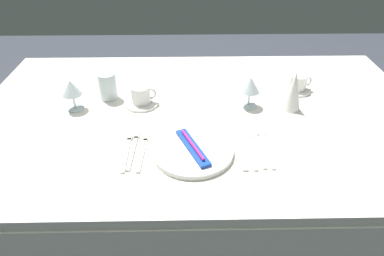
{
  "coord_description": "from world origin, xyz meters",
  "views": [
    {
      "loc": [
        -0.06,
        -1.17,
        1.47
      ],
      "look_at": [
        -0.04,
        -0.14,
        0.76
      ],
      "focal_mm": 32.43,
      "sensor_mm": 36.0,
      "label": 1
    }
  ],
  "objects_px": {
    "dinner_knife": "(242,151)",
    "wine_glass_left": "(71,89)",
    "toothbrush_package": "(193,147)",
    "drink_tumbler": "(108,86)",
    "coffee_cup_left": "(298,82)",
    "coffee_cup_right": "(141,94)",
    "spoon_soup": "(249,145)",
    "spoon_tea": "(265,143)",
    "wine_glass_centre": "(250,86)",
    "fork_inner": "(134,148)",
    "fork_salad": "(127,150)",
    "fork_outer": "(143,150)",
    "dinner_plate": "(193,151)",
    "napkin_folded": "(294,91)",
    "spoon_dessert": "(258,144)"
  },
  "relations": [
    {
      "from": "dinner_knife",
      "to": "wine_glass_left",
      "type": "height_order",
      "value": "wine_glass_left"
    },
    {
      "from": "toothbrush_package",
      "to": "drink_tumbler",
      "type": "bearing_deg",
      "value": 132.18
    },
    {
      "from": "coffee_cup_left",
      "to": "coffee_cup_right",
      "type": "relative_size",
      "value": 1.0
    },
    {
      "from": "dinner_knife",
      "to": "spoon_soup",
      "type": "bearing_deg",
      "value": 48.37
    },
    {
      "from": "toothbrush_package",
      "to": "wine_glass_left",
      "type": "bearing_deg",
      "value": 147.79
    },
    {
      "from": "spoon_tea",
      "to": "wine_glass_centre",
      "type": "height_order",
      "value": "wine_glass_centre"
    },
    {
      "from": "fork_inner",
      "to": "fork_salad",
      "type": "height_order",
      "value": "same"
    },
    {
      "from": "fork_outer",
      "to": "dinner_knife",
      "type": "distance_m",
      "value": 0.33
    },
    {
      "from": "fork_outer",
      "to": "fork_inner",
      "type": "xyz_separation_m",
      "value": [
        -0.03,
        0.01,
        0.0
      ]
    },
    {
      "from": "fork_outer",
      "to": "wine_glass_left",
      "type": "relative_size",
      "value": 1.65
    },
    {
      "from": "fork_salad",
      "to": "dinner_plate",
      "type": "bearing_deg",
      "value": -4.87
    },
    {
      "from": "dinner_plate",
      "to": "wine_glass_centre",
      "type": "xyz_separation_m",
      "value": [
        0.23,
        0.3,
        0.08
      ]
    },
    {
      "from": "fork_inner",
      "to": "drink_tumbler",
      "type": "relative_size",
      "value": 1.89
    },
    {
      "from": "fork_outer",
      "to": "napkin_folded",
      "type": "distance_m",
      "value": 0.63
    },
    {
      "from": "spoon_soup",
      "to": "fork_outer",
      "type": "bearing_deg",
      "value": -176.73
    },
    {
      "from": "spoon_soup",
      "to": "wine_glass_centre",
      "type": "xyz_separation_m",
      "value": [
        0.04,
        0.26,
        0.09
      ]
    },
    {
      "from": "spoon_tea",
      "to": "wine_glass_left",
      "type": "xyz_separation_m",
      "value": [
        -0.72,
        0.25,
        0.09
      ]
    },
    {
      "from": "coffee_cup_right",
      "to": "fork_salad",
      "type": "bearing_deg",
      "value": -93.76
    },
    {
      "from": "fork_inner",
      "to": "spoon_soup",
      "type": "xyz_separation_m",
      "value": [
        0.4,
        0.01,
        0.0
      ]
    },
    {
      "from": "drink_tumbler",
      "to": "fork_inner",
      "type": "bearing_deg",
      "value": -67.78
    },
    {
      "from": "spoon_soup",
      "to": "wine_glass_left",
      "type": "xyz_separation_m",
      "value": [
        -0.66,
        0.26,
        0.09
      ]
    },
    {
      "from": "fork_inner",
      "to": "dinner_knife",
      "type": "bearing_deg",
      "value": -3.76
    },
    {
      "from": "toothbrush_package",
      "to": "dinner_knife",
      "type": "height_order",
      "value": "toothbrush_package"
    },
    {
      "from": "fork_inner",
      "to": "spoon_soup",
      "type": "relative_size",
      "value": 1.0
    },
    {
      "from": "fork_inner",
      "to": "coffee_cup_left",
      "type": "xyz_separation_m",
      "value": [
        0.67,
        0.4,
        0.04
      ]
    },
    {
      "from": "coffee_cup_right",
      "to": "wine_glass_centre",
      "type": "relative_size",
      "value": 0.79
    },
    {
      "from": "napkin_folded",
      "to": "wine_glass_centre",
      "type": "bearing_deg",
      "value": 171.85
    },
    {
      "from": "wine_glass_centre",
      "to": "spoon_dessert",
      "type": "bearing_deg",
      "value": -91.45
    },
    {
      "from": "spoon_tea",
      "to": "coffee_cup_left",
      "type": "xyz_separation_m",
      "value": [
        0.21,
        0.39,
        0.04
      ]
    },
    {
      "from": "fork_inner",
      "to": "coffee_cup_left",
      "type": "height_order",
      "value": "coffee_cup_left"
    },
    {
      "from": "coffee_cup_left",
      "to": "coffee_cup_right",
      "type": "height_order",
      "value": "coffee_cup_right"
    },
    {
      "from": "fork_salad",
      "to": "wine_glass_left",
      "type": "bearing_deg",
      "value": 131.65
    },
    {
      "from": "fork_inner",
      "to": "spoon_dessert",
      "type": "xyz_separation_m",
      "value": [
        0.43,
        0.02,
        0.0
      ]
    },
    {
      "from": "fork_salad",
      "to": "coffee_cup_left",
      "type": "relative_size",
      "value": 2.09
    },
    {
      "from": "wine_glass_centre",
      "to": "dinner_knife",
      "type": "bearing_deg",
      "value": -102.73
    },
    {
      "from": "dinner_knife",
      "to": "fork_inner",
      "type": "bearing_deg",
      "value": 176.24
    },
    {
      "from": "fork_inner",
      "to": "napkin_folded",
      "type": "distance_m",
      "value": 0.65
    },
    {
      "from": "dinner_knife",
      "to": "napkin_folded",
      "type": "distance_m",
      "value": 0.37
    },
    {
      "from": "spoon_soup",
      "to": "coffee_cup_right",
      "type": "height_order",
      "value": "coffee_cup_right"
    },
    {
      "from": "wine_glass_centre",
      "to": "drink_tumbler",
      "type": "distance_m",
      "value": 0.58
    },
    {
      "from": "dinner_plate",
      "to": "toothbrush_package",
      "type": "xyz_separation_m",
      "value": [
        0.0,
        0.0,
        0.02
      ]
    },
    {
      "from": "fork_inner",
      "to": "wine_glass_left",
      "type": "height_order",
      "value": "wine_glass_left"
    },
    {
      "from": "spoon_tea",
      "to": "wine_glass_centre",
      "type": "xyz_separation_m",
      "value": [
        -0.02,
        0.26,
        0.09
      ]
    },
    {
      "from": "spoon_tea",
      "to": "coffee_cup_left",
      "type": "bearing_deg",
      "value": 61.26
    },
    {
      "from": "dinner_plate",
      "to": "coffee_cup_right",
      "type": "height_order",
      "value": "coffee_cup_right"
    },
    {
      "from": "coffee_cup_right",
      "to": "wine_glass_centre",
      "type": "bearing_deg",
      "value": -3.22
    },
    {
      "from": "fork_salad",
      "to": "dinner_knife",
      "type": "xyz_separation_m",
      "value": [
        0.39,
        -0.01,
        0.0
      ]
    },
    {
      "from": "spoon_dessert",
      "to": "drink_tumbler",
      "type": "height_order",
      "value": "drink_tumbler"
    },
    {
      "from": "dinner_plate",
      "to": "toothbrush_package",
      "type": "relative_size",
      "value": 1.31
    },
    {
      "from": "fork_salad",
      "to": "fork_inner",
      "type": "bearing_deg",
      "value": 25.51
    }
  ]
}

